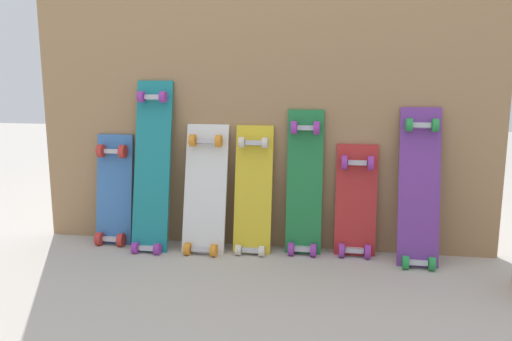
{
  "coord_description": "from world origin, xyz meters",
  "views": [
    {
      "loc": [
        0.42,
        -2.55,
        0.9
      ],
      "look_at": [
        0.0,
        -0.07,
        0.43
      ],
      "focal_mm": 36.3,
      "sensor_mm": 36.0,
      "label": 1
    }
  ],
  "objects": [
    {
      "name": "ground_plane",
      "position": [
        0.0,
        0.0,
        0.0
      ],
      "size": [
        12.0,
        12.0,
        0.0
      ],
      "primitive_type": "plane",
      "color": "#B2AAA0"
    },
    {
      "name": "plywood_wall_panel",
      "position": [
        0.0,
        0.07,
        0.93
      ],
      "size": [
        2.38,
        0.04,
        1.87
      ],
      "primitive_type": "cube",
      "color": "#99724C",
      "rests_on": "ground"
    },
    {
      "name": "skateboard_blue",
      "position": [
        -0.78,
        -0.02,
        0.26
      ],
      "size": [
        0.2,
        0.17,
        0.64
      ],
      "color": "#386BAD",
      "rests_on": "ground"
    },
    {
      "name": "skateboard_teal",
      "position": [
        -0.55,
        -0.06,
        0.4
      ],
      "size": [
        0.19,
        0.26,
        0.94
      ],
      "color": "#197A7F",
      "rests_on": "ground"
    },
    {
      "name": "skateboard_white",
      "position": [
        -0.27,
        -0.05,
        0.29
      ],
      "size": [
        0.22,
        0.24,
        0.71
      ],
      "color": "silver",
      "rests_on": "ground"
    },
    {
      "name": "skateboard_yellow",
      "position": [
        -0.02,
        -0.03,
        0.29
      ],
      "size": [
        0.19,
        0.19,
        0.71
      ],
      "color": "gold",
      "rests_on": "ground"
    },
    {
      "name": "skateboard_green",
      "position": [
        0.24,
        -0.01,
        0.33
      ],
      "size": [
        0.18,
        0.16,
        0.79
      ],
      "color": "#1E7238",
      "rests_on": "ground"
    },
    {
      "name": "skateboard_red",
      "position": [
        0.49,
        -0.0,
        0.25
      ],
      "size": [
        0.2,
        0.14,
        0.62
      ],
      "color": "#B22626",
      "rests_on": "ground"
    },
    {
      "name": "skateboard_purple",
      "position": [
        0.79,
        -0.06,
        0.34
      ],
      "size": [
        0.19,
        0.25,
        0.81
      ],
      "color": "#6B338C",
      "rests_on": "ground"
    }
  ]
}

